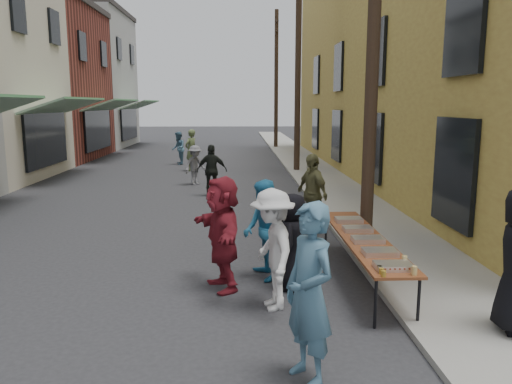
{
  "coord_description": "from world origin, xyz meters",
  "views": [
    {
      "loc": [
        1.69,
        -6.79,
        2.97
      ],
      "look_at": [
        2.04,
        2.62,
        1.3
      ],
      "focal_mm": 35.0,
      "sensor_mm": 36.0,
      "label": 1
    }
  ],
  "objects": [
    {
      "name": "ground",
      "position": [
        0.0,
        0.0,
        0.0
      ],
      "size": [
        120.0,
        120.0,
        0.0
      ],
      "primitive_type": "plane",
      "color": "#28282B",
      "rests_on": "ground"
    },
    {
      "name": "sidewalk",
      "position": [
        5.0,
        15.0,
        0.05
      ],
      "size": [
        2.2,
        60.0,
        0.1
      ],
      "primitive_type": "cube",
      "color": "gray",
      "rests_on": "ground"
    },
    {
      "name": "building_ochre",
      "position": [
        11.1,
        14.0,
        5.0
      ],
      "size": [
        10.0,
        28.0,
        10.0
      ],
      "primitive_type": "cube",
      "color": "#A3833A",
      "rests_on": "ground"
    },
    {
      "name": "utility_pole_near",
      "position": [
        4.3,
        3.0,
        4.5
      ],
      "size": [
        0.26,
        0.26,
        9.0
      ],
      "primitive_type": "cylinder",
      "color": "#2D2116",
      "rests_on": "ground"
    },
    {
      "name": "utility_pole_mid",
      "position": [
        4.3,
        15.0,
        4.5
      ],
      "size": [
        0.26,
        0.26,
        9.0
      ],
      "primitive_type": "cylinder",
      "color": "#2D2116",
      "rests_on": "ground"
    },
    {
      "name": "utility_pole_far",
      "position": [
        4.3,
        27.0,
        4.5
      ],
      "size": [
        0.26,
        0.26,
        9.0
      ],
      "primitive_type": "cylinder",
      "color": "#2D2116",
      "rests_on": "ground"
    },
    {
      "name": "serving_table",
      "position": [
        3.8,
        1.29,
        0.71
      ],
      "size": [
        0.7,
        4.0,
        0.75
      ],
      "color": "brown",
      "rests_on": "ground"
    },
    {
      "name": "catering_tray_sausage",
      "position": [
        3.8,
        -0.36,
        0.79
      ],
      "size": [
        0.5,
        0.33,
        0.08
      ],
      "primitive_type": "cube",
      "color": "maroon",
      "rests_on": "serving_table"
    },
    {
      "name": "catering_tray_foil_b",
      "position": [
        3.8,
        0.29,
        0.79
      ],
      "size": [
        0.5,
        0.33,
        0.08
      ],
      "primitive_type": "cube",
      "color": "#B2B2B7",
      "rests_on": "serving_table"
    },
    {
      "name": "catering_tray_buns",
      "position": [
        3.8,
        0.99,
        0.79
      ],
      "size": [
        0.5,
        0.33,
        0.08
      ],
      "primitive_type": "cube",
      "color": "tan",
      "rests_on": "serving_table"
    },
    {
      "name": "catering_tray_foil_d",
      "position": [
        3.8,
        1.69,
        0.79
      ],
      "size": [
        0.5,
        0.33,
        0.08
      ],
      "primitive_type": "cube",
      "color": "#B2B2B7",
      "rests_on": "serving_table"
    },
    {
      "name": "catering_tray_buns_end",
      "position": [
        3.8,
        2.39,
        0.79
      ],
      "size": [
        0.5,
        0.33,
        0.08
      ],
      "primitive_type": "cube",
      "color": "tan",
      "rests_on": "serving_table"
    },
    {
      "name": "condiment_jar_a",
      "position": [
        3.58,
        -0.66,
        0.79
      ],
      "size": [
        0.07,
        0.07,
        0.08
      ],
      "primitive_type": "cylinder",
      "color": "#A57F26",
      "rests_on": "serving_table"
    },
    {
      "name": "condiment_jar_b",
      "position": [
        3.58,
        -0.56,
        0.79
      ],
      "size": [
        0.07,
        0.07,
        0.08
      ],
      "primitive_type": "cylinder",
      "color": "#A57F26",
      "rests_on": "serving_table"
    },
    {
      "name": "condiment_jar_c",
      "position": [
        3.58,
        -0.46,
        0.79
      ],
      "size": [
        0.07,
        0.07,
        0.08
      ],
      "primitive_type": "cylinder",
      "color": "#A57F26",
      "rests_on": "serving_table"
    },
    {
      "name": "cup_stack",
      "position": [
        4.0,
        -0.61,
        0.81
      ],
      "size": [
        0.08,
        0.08,
        0.12
      ],
      "primitive_type": "cylinder",
      "color": "tan",
      "rests_on": "serving_table"
    },
    {
      "name": "guest_front_a",
      "position": [
        2.56,
        0.92,
        0.79
      ],
      "size": [
        0.66,
        0.86,
        1.57
      ],
      "primitive_type": "imported",
      "rotation": [
        0.0,
        0.0,
        -1.8
      ],
      "color": "black",
      "rests_on": "ground"
    },
    {
      "name": "guest_front_b",
      "position": [
        2.44,
        -1.81,
        0.99
      ],
      "size": [
        0.74,
        0.85,
        1.98
      ],
      "primitive_type": "imported",
      "rotation": [
        0.0,
        0.0,
        -1.13
      ],
      "color": "#466F88",
      "rests_on": "ground"
    },
    {
      "name": "guest_front_c",
      "position": [
        2.13,
        1.4,
        0.86
      ],
      "size": [
        0.83,
        0.97,
        1.72
      ],
      "primitive_type": "imported",
      "rotation": [
        0.0,
        0.0,
        -1.33
      ],
      "color": "teal",
      "rests_on": "ground"
    },
    {
      "name": "guest_front_d",
      "position": [
        2.19,
        0.16,
        0.89
      ],
      "size": [
        0.85,
        1.25,
        1.78
      ],
      "primitive_type": "imported",
      "rotation": [
        0.0,
        0.0,
        -1.39
      ],
      "color": "silver",
      "rests_on": "ground"
    },
    {
      "name": "guest_front_e",
      "position": [
        3.4,
        4.48,
        0.92
      ],
      "size": [
        0.88,
        1.17,
        1.85
      ],
      "primitive_type": "imported",
      "rotation": [
        0.0,
        0.0,
        -1.12
      ],
      "color": "olive",
      "rests_on": "ground"
    },
    {
      "name": "guest_queue_back",
      "position": [
        1.44,
        0.97,
        0.93
      ],
      "size": [
        1.07,
        1.8,
        1.85
      ],
      "primitive_type": "imported",
      "rotation": [
        0.0,
        0.0,
        -1.25
      ],
      "color": "maroon",
      "rests_on": "ground"
    },
    {
      "name": "passerby_left",
      "position": [
        0.12,
        11.61,
        0.73
      ],
      "size": [
        1.04,
        1.05,
        1.46
      ],
      "primitive_type": "imported",
      "rotation": [
        0.0,
        0.0,
        0.81
      ],
      "color": "slate",
      "rests_on": "ground"
    },
    {
      "name": "passerby_mid",
      "position": [
        0.86,
        9.32,
        0.84
      ],
      "size": [
        1.01,
        0.48,
        1.67
      ],
      "primitive_type": "imported",
      "rotation": [
        0.0,
        0.0,
        3.07
      ],
      "color": "black",
      "rests_on": "ground"
    },
    {
      "name": "passerby_right",
      "position": [
        -0.38,
        15.52,
        0.93
      ],
      "size": [
        0.75,
        0.81,
        1.85
      ],
      "primitive_type": "imported",
      "rotation": [
        0.0,
        0.0,
        4.1
      ],
      "color": "#586A3D",
      "rests_on": "ground"
    },
    {
      "name": "passerby_far",
      "position": [
        -1.22,
        17.89,
        0.81
      ],
      "size": [
        0.72,
        0.87,
        1.62
      ],
      "primitive_type": "imported",
      "rotation": [
        0.0,
        0.0,
        4.86
      ],
      "color": "teal",
      "rests_on": "ground"
    }
  ]
}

